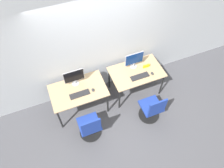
# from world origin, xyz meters

# --- Properties ---
(ground_plane) EXTENTS (20.00, 20.00, 0.00)m
(ground_plane) POSITION_xyz_m (0.00, 0.00, 0.00)
(ground_plane) COLOR #4C4C51
(wall_back) EXTENTS (12.00, 0.05, 2.80)m
(wall_back) POSITION_xyz_m (0.00, 0.87, 1.40)
(wall_back) COLOR #B7BCC1
(wall_back) RESTS_ON ground_plane
(desk_left) EXTENTS (1.20, 0.75, 0.74)m
(desk_left) POSITION_xyz_m (-0.69, 0.37, 0.66)
(desk_left) COLOR tan
(desk_left) RESTS_ON ground_plane
(monitor_left) EXTENTS (0.44, 0.15, 0.42)m
(monitor_left) POSITION_xyz_m (-0.69, 0.56, 0.97)
(monitor_left) COLOR #B2B2B7
(monitor_left) RESTS_ON desk_left
(keyboard_left) EXTENTS (0.42, 0.14, 0.02)m
(keyboard_left) POSITION_xyz_m (-0.69, 0.25, 0.75)
(keyboard_left) COLOR #262628
(keyboard_left) RESTS_ON desk_left
(mouse_left) EXTENTS (0.06, 0.09, 0.03)m
(mouse_left) POSITION_xyz_m (-0.40, 0.25, 0.75)
(mouse_left) COLOR #333333
(mouse_left) RESTS_ON desk_left
(office_chair_left) EXTENTS (0.48, 0.48, 0.87)m
(office_chair_left) POSITION_xyz_m (-0.70, -0.36, 0.35)
(office_chair_left) COLOR black
(office_chair_left) RESTS_ON ground_plane
(desk_right) EXTENTS (1.20, 0.75, 0.74)m
(desk_right) POSITION_xyz_m (0.69, 0.37, 0.66)
(desk_right) COLOR tan
(desk_right) RESTS_ON ground_plane
(monitor_right) EXTENTS (0.44, 0.15, 0.42)m
(monitor_right) POSITION_xyz_m (0.69, 0.54, 0.97)
(monitor_right) COLOR #B2B2B7
(monitor_right) RESTS_ON desk_right
(keyboard_right) EXTENTS (0.42, 0.14, 0.02)m
(keyboard_right) POSITION_xyz_m (0.69, 0.21, 0.75)
(keyboard_right) COLOR #262628
(keyboard_right) RESTS_ON desk_right
(mouse_right) EXTENTS (0.06, 0.09, 0.03)m
(mouse_right) POSITION_xyz_m (0.99, 0.18, 0.75)
(mouse_right) COLOR #333333
(mouse_right) RESTS_ON desk_right
(office_chair_right) EXTENTS (0.48, 0.48, 0.87)m
(office_chair_right) POSITION_xyz_m (0.71, -0.45, 0.35)
(office_chair_right) COLOR black
(office_chair_right) RESTS_ON ground_plane
(placard_right) EXTENTS (0.16, 0.03, 0.08)m
(placard_right) POSITION_xyz_m (0.96, 0.41, 0.78)
(placard_right) COLOR yellow
(placard_right) RESTS_ON desk_right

